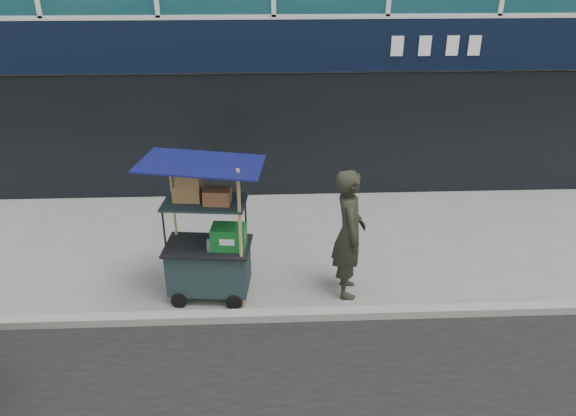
{
  "coord_description": "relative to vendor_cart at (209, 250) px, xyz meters",
  "views": [
    {
      "loc": [
        -0.2,
        -6.37,
        4.63
      ],
      "look_at": [
        0.13,
        1.2,
        0.99
      ],
      "focal_mm": 35.0,
      "sensor_mm": 36.0,
      "label": 1
    }
  ],
  "objects": [
    {
      "name": "ground",
      "position": [
        1.0,
        -0.42,
        -0.74
      ],
      "size": [
        80.0,
        80.0,
        0.0
      ],
      "primitive_type": "plane",
      "color": "slate",
      "rests_on": "ground"
    },
    {
      "name": "curb",
      "position": [
        1.0,
        -0.62,
        -0.68
      ],
      "size": [
        80.0,
        0.18,
        0.12
      ],
      "primitive_type": "cube",
      "color": "gray",
      "rests_on": "ground"
    },
    {
      "name": "vendor_man",
      "position": [
        1.94,
        0.01,
        0.21
      ],
      "size": [
        0.48,
        0.71,
        1.89
      ],
      "primitive_type": "imported",
      "rotation": [
        0.0,
        0.0,
        1.53
      ],
      "color": "black",
      "rests_on": "ground"
    },
    {
      "name": "vendor_cart",
      "position": [
        0.0,
        0.0,
        0.0
      ],
      "size": [
        1.66,
        1.25,
        2.11
      ],
      "rotation": [
        0.0,
        0.0,
        -0.1
      ],
      "color": "black",
      "rests_on": "ground"
    }
  ]
}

